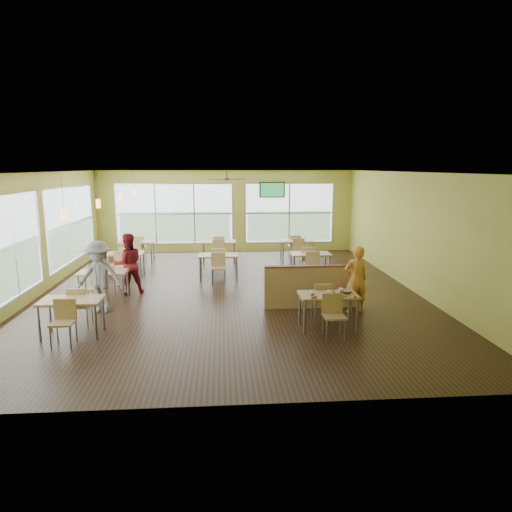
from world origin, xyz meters
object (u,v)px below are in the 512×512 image
object	(u,v)px
food_basket	(346,292)
man_plaid	(356,279)
half_wall_divider	(314,286)
main_table	(328,299)

from	to	relation	value
food_basket	man_plaid	bearing A→B (deg)	62.85
half_wall_divider	man_plaid	bearing A→B (deg)	-24.91
main_table	food_basket	size ratio (longest dim) A/B	6.02
main_table	man_plaid	size ratio (longest dim) A/B	0.96
man_plaid	food_basket	world-z (taller)	man_plaid
man_plaid	food_basket	bearing A→B (deg)	54.88
man_plaid	food_basket	distance (m)	1.12
food_basket	main_table	bearing A→B (deg)	-174.62
man_plaid	food_basket	size ratio (longest dim) A/B	6.24
half_wall_divider	man_plaid	xyz separation A→B (m)	(0.89, -0.41, 0.27)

